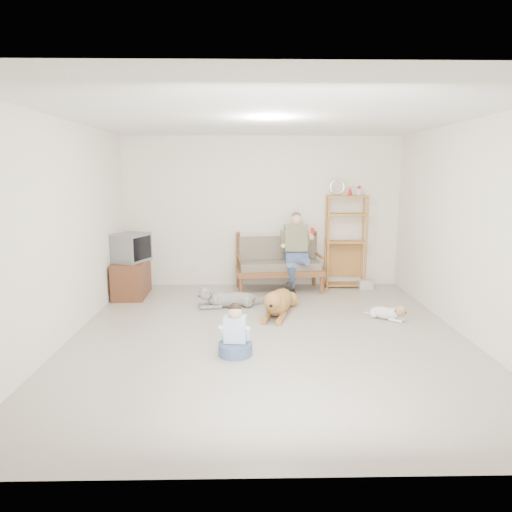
{
  "coord_description": "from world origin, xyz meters",
  "views": [
    {
      "loc": [
        -0.26,
        -5.54,
        2.06
      ],
      "look_at": [
        -0.14,
        1.0,
        0.86
      ],
      "focal_mm": 32.0,
      "sensor_mm": 36.0,
      "label": 1
    }
  ],
  "objects_px": {
    "loveseat": "(279,263)",
    "golden_retriever": "(278,302)",
    "etagere": "(346,240)",
    "tv_stand": "(131,278)"
  },
  "relations": [
    {
      "from": "etagere",
      "to": "golden_retriever",
      "type": "distance_m",
      "value": 2.18
    },
    {
      "from": "loveseat",
      "to": "golden_retriever",
      "type": "distance_m",
      "value": 1.46
    },
    {
      "from": "etagere",
      "to": "golden_retriever",
      "type": "relative_size",
      "value": 1.39
    },
    {
      "from": "tv_stand",
      "to": "golden_retriever",
      "type": "xyz_separation_m",
      "value": [
        2.42,
        -1.04,
        -0.12
      ]
    },
    {
      "from": "loveseat",
      "to": "tv_stand",
      "type": "relative_size",
      "value": 1.7
    },
    {
      "from": "loveseat",
      "to": "golden_retriever",
      "type": "height_order",
      "value": "loveseat"
    },
    {
      "from": "etagere",
      "to": "tv_stand",
      "type": "bearing_deg",
      "value": -171.52
    },
    {
      "from": "loveseat",
      "to": "etagere",
      "type": "relative_size",
      "value": 0.8
    },
    {
      "from": "golden_retriever",
      "to": "etagere",
      "type": "bearing_deg",
      "value": 64.88
    },
    {
      "from": "golden_retriever",
      "to": "loveseat",
      "type": "bearing_deg",
      "value": 100.22
    }
  ]
}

